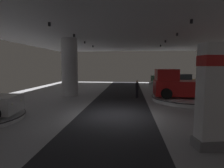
# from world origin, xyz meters

# --- Properties ---
(ground) EXTENTS (24.00, 44.00, 0.06)m
(ground) POSITION_xyz_m (0.00, 0.00, -0.02)
(ground) COLOR #B2B2B7
(ceiling_with_spotlights) EXTENTS (24.00, 44.00, 0.39)m
(ceiling_with_spotlights) POSITION_xyz_m (0.00, 0.00, 5.55)
(ceiling_with_spotlights) COLOR silver
(column_left) EXTENTS (1.54, 1.54, 5.50)m
(column_left) POSITION_xyz_m (-4.95, 6.48, 2.75)
(column_left) COLOR silver
(column_left) RESTS_ON ground
(brand_sign_pylon) EXTENTS (1.37, 0.88, 3.67)m
(brand_sign_pylon) POSITION_xyz_m (3.78, -3.88, 1.90)
(brand_sign_pylon) COLOR slate
(brand_sign_pylon) RESTS_ON ground
(display_platform_deep_right) EXTENTS (5.15, 5.15, 0.35)m
(display_platform_deep_right) POSITION_xyz_m (6.34, 18.12, 0.19)
(display_platform_deep_right) COLOR silver
(display_platform_deep_right) RESTS_ON ground
(display_car_deep_right) EXTENTS (4.57, 3.49, 1.71)m
(display_car_deep_right) POSITION_xyz_m (6.36, 18.13, 1.12)
(display_car_deep_right) COLOR #2D5638
(display_car_deep_right) RESTS_ON display_platform_deep_right
(display_platform_far_right) EXTENTS (4.85, 4.85, 0.23)m
(display_platform_far_right) POSITION_xyz_m (7.09, 11.93, 0.13)
(display_platform_far_right) COLOR silver
(display_platform_far_right) RESTS_ON ground
(display_car_far_right) EXTENTS (4.55, 3.17, 1.71)m
(display_car_far_right) POSITION_xyz_m (7.06, 11.92, 0.99)
(display_car_far_right) COLOR #B77519
(display_car_far_right) RESTS_ON display_platform_far_right
(display_platform_mid_right) EXTENTS (5.68, 5.68, 0.33)m
(display_platform_mid_right) POSITION_xyz_m (5.55, 4.88, 0.18)
(display_platform_mid_right) COLOR silver
(display_platform_mid_right) RESTS_ON ground
(pickup_truck_mid_right) EXTENTS (5.33, 2.69, 2.30)m
(pickup_truck_mid_right) POSITION_xyz_m (5.23, 4.88, 1.27)
(pickup_truck_mid_right) COLOR red
(pickup_truck_mid_right) RESTS_ON display_platform_mid_right
(visitor_walking_near) EXTENTS (0.32, 0.32, 1.59)m
(visitor_walking_near) POSITION_xyz_m (1.50, 5.94, 0.91)
(visitor_walking_near) COLOR black
(visitor_walking_near) RESTS_ON ground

